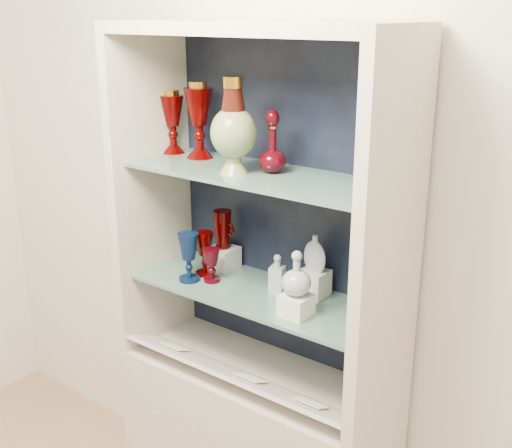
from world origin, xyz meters
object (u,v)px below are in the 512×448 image
Objects in this scene: ruby_goblet_tall at (205,254)px; flat_flask at (315,253)px; pedestal_lamp_right at (199,120)px; enamel_urn at (233,126)px; ruby_decanter_b at (395,156)px; pedestal_lamp_left at (173,122)px; cameo_medallion at (379,277)px; clear_square_bottle at (277,274)px; ruby_goblet_small at (211,265)px; clear_round_decanter at (297,274)px; cobalt_goblet at (189,257)px; ruby_pitcher at (223,229)px; lidded_bowl at (381,183)px; ruby_decanter_a at (273,138)px.

flat_flask is (0.42, 0.09, 0.07)m from ruby_goblet_tall.
pedestal_lamp_right is 0.27m from enamel_urn.
ruby_decanter_b is at bearing 0.89° from pedestal_lamp_right.
cameo_medallion is at bearing -3.18° from pedestal_lamp_left.
pedestal_lamp_left is 1.63× the size of clear_square_bottle.
ruby_goblet_small is 0.95× the size of cameo_medallion.
pedestal_lamp_right is 0.84m from cameo_medallion.
clear_round_decanter is 0.25m from cameo_medallion.
ruby_pitcher is (0.02, 0.17, 0.06)m from cobalt_goblet.
enamel_urn is at bearing 6.15° from cobalt_goblet.
lidded_bowl is (0.88, -0.08, -0.07)m from pedestal_lamp_left.
cameo_medallion is (0.88, -0.05, -0.37)m from pedestal_lamp_left.
ruby_decanter_a is (0.47, -0.03, -0.00)m from pedestal_lamp_left.
ruby_decanter_b is 1.59× the size of flat_flask.
ruby_goblet_small is (-0.63, -0.10, -0.46)m from ruby_decanter_b.
ruby_pitcher is 1.11× the size of flat_flask.
clear_square_bottle is at bearing 172.96° from lidded_bowl.
cobalt_goblet is at bearing -96.40° from ruby_goblet_tall.
cameo_medallion is at bearing -2.10° from ruby_pitcher.
clear_round_decanter reaches higher than cobalt_goblet.
enamel_urn is at bearing -176.19° from lidded_bowl.
clear_round_decanter is at bearing -14.39° from pedestal_lamp_right.
ruby_decanter_b reaches higher than ruby_goblet_tall.
lidded_bowl is 0.62× the size of flat_flask.
enamel_urn is at bearing -139.67° from ruby_decanter_a.
ruby_decanter_b is 0.78m from ruby_pitcher.
ruby_decanter_a is 1.11× the size of ruby_decanter_b.
ruby_goblet_tall is 1.16× the size of clear_round_decanter.
pedestal_lamp_right is 1.87× the size of ruby_pitcher.
pedestal_lamp_left is 0.77m from clear_round_decanter.
cameo_medallion is (0.63, 0.04, 0.10)m from ruby_goblet_small.
cobalt_goblet is (-0.70, -0.14, -0.43)m from ruby_decanter_b.
pedestal_lamp_left is 0.54m from ruby_goblet_small.
pedestal_lamp_right is 0.75m from ruby_decanter_b.
clear_square_bottle is at bearing 13.75° from ruby_goblet_small.
clear_round_decanter is (0.39, -0.04, 0.08)m from ruby_goblet_small.
flat_flask is (0.13, 0.06, -0.38)m from ruby_decanter_a.
lidded_bowl is (0.50, 0.03, -0.11)m from enamel_urn.
ruby_decanter_b reaches higher than clear_round_decanter.
pedestal_lamp_left is at bearing 176.53° from clear_square_bottle.
flat_flask is at bearing 31.55° from enamel_urn.
ruby_decanter_a reaches higher than ruby_decanter_b.
ruby_decanter_b is 0.83m from cobalt_goblet.
pedestal_lamp_right is 1.64× the size of ruby_goblet_tall.
enamel_urn is at bearing -9.66° from ruby_goblet_small.
enamel_urn reaches higher than cobalt_goblet.
lidded_bowl reaches higher than cameo_medallion.
clear_round_decanter reaches higher than ruby_goblet_small.
cobalt_goblet reaches higher than clear_square_bottle.
ruby_goblet_small is at bearing -19.62° from pedestal_lamp_left.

